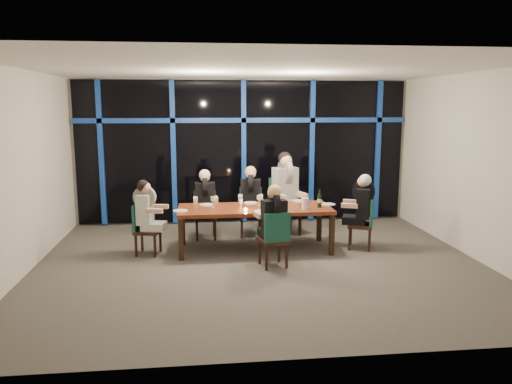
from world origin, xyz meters
TOP-DOWN VIEW (x-y plane):
  - room at (0.00, 0.00)m, footprint 7.04×7.00m
  - window_wall at (0.01, 2.93)m, footprint 6.86×0.43m
  - dining_table at (0.00, 0.80)m, footprint 2.60×1.00m
  - chair_far_left at (-0.83, 1.71)m, footprint 0.42×0.42m
  - chair_far_mid at (0.03, 1.80)m, footprint 0.46×0.46m
  - chair_far_right at (0.69, 1.88)m, footprint 0.63×0.63m
  - chair_end_left at (-1.87, 0.75)m, footprint 0.47×0.47m
  - chair_end_right at (1.91, 0.65)m, footprint 0.54×0.54m
  - chair_near_mid at (0.20, -0.19)m, footprint 0.48×0.48m
  - diner_far_left at (-0.83, 1.63)m, footprint 0.45×0.56m
  - diner_far_mid at (0.02, 1.72)m, footprint 0.48×0.59m
  - diner_far_right at (0.71, 1.79)m, footprint 0.64×0.74m
  - diner_end_left at (-1.80, 0.74)m, footprint 0.57×0.47m
  - diner_end_right at (1.83, 0.68)m, footprint 0.61×0.55m
  - diner_near_mid at (0.19, -0.12)m, footprint 0.48×0.59m
  - plate_far_left at (-0.81, 1.07)m, footprint 0.24×0.24m
  - plate_far_mid at (-0.03, 1.16)m, footprint 0.24×0.24m
  - plate_far_right at (0.87, 1.25)m, footprint 0.24×0.24m
  - plate_end_left at (-1.25, 0.62)m, footprint 0.24×0.24m
  - plate_end_right at (1.28, 0.88)m, footprint 0.24×0.24m
  - plate_near_mid at (0.07, 0.43)m, footprint 0.24×0.24m
  - wine_bottle at (1.10, 0.67)m, footprint 0.07×0.07m
  - water_pitcher at (0.82, 0.53)m, footprint 0.12×0.11m
  - tea_light at (-0.18, 0.58)m, footprint 0.05×0.05m
  - wine_glass_a at (-0.24, 0.77)m, footprint 0.06×0.06m
  - wine_glass_b at (0.09, 0.96)m, footprint 0.07×0.07m
  - wine_glass_c at (0.41, 0.66)m, footprint 0.07×0.07m
  - wine_glass_d at (-0.71, 0.86)m, footprint 0.07×0.07m
  - wine_glass_e at (0.86, 0.87)m, footprint 0.07×0.07m

SIDE VIEW (x-z plane):
  - chair_end_left at x=-1.87m, z-range 0.05..0.91m
  - chair_near_mid at x=0.20m, z-range 0.05..0.93m
  - chair_far_left at x=-0.83m, z-range 0.05..0.94m
  - chair_end_right at x=1.91m, z-range 0.05..0.94m
  - chair_far_mid at x=0.03m, z-range 0.05..0.97m
  - chair_far_right at x=0.69m, z-range 0.06..1.15m
  - dining_table at x=0.00m, z-range 0.31..1.06m
  - plate_far_left at x=-0.81m, z-range 0.75..0.76m
  - plate_far_mid at x=-0.03m, z-range 0.75..0.76m
  - plate_far_right at x=0.87m, z-range 0.75..0.76m
  - plate_end_left at x=-1.25m, z-range 0.75..0.76m
  - plate_end_right at x=1.28m, z-range 0.75..0.76m
  - plate_near_mid at x=0.07m, z-range 0.75..0.76m
  - tea_light at x=-0.18m, z-range 0.75..0.78m
  - diner_end_left at x=-1.80m, z-range 0.41..1.24m
  - diner_near_mid at x=0.19m, z-range 0.41..1.27m
  - water_pitcher at x=0.82m, z-range 0.75..0.94m
  - diner_far_left at x=-0.83m, z-range 0.42..1.28m
  - diner_end_right at x=1.83m, z-range 0.42..1.29m
  - wine_glass_a at x=-0.24m, z-range 0.79..0.94m
  - wine_bottle at x=1.10m, z-range 0.71..1.03m
  - diner_far_mid at x=0.02m, z-range 0.43..1.32m
  - wine_glass_b at x=0.09m, z-range 0.79..0.97m
  - wine_glass_c at x=0.41m, z-range 0.79..0.97m
  - wine_glass_e at x=0.86m, z-range 0.79..0.97m
  - wine_glass_d at x=-0.71m, z-range 0.79..0.98m
  - diner_far_right at x=0.71m, z-range 0.51..1.56m
  - window_wall at x=0.01m, z-range 0.08..3.02m
  - room at x=0.00m, z-range 0.51..3.53m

